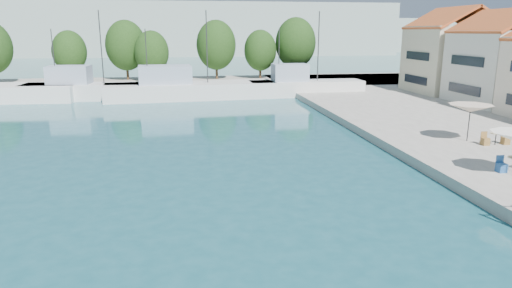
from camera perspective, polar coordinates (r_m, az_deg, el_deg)
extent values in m
cube|color=gray|center=(65.82, -10.03, 7.41)|extent=(90.00, 16.00, 0.60)
cube|color=#9CABA0|center=(160.10, -17.74, 13.47)|extent=(180.00, 40.00, 16.00)
cube|color=#9CABA0|center=(184.42, 5.96, 13.40)|extent=(140.00, 40.00, 12.00)
cube|color=silver|center=(50.86, 28.63, 8.37)|extent=(8.00, 8.50, 7.00)
pyramid|color=#C65D2C|center=(50.78, 29.34, 14.31)|extent=(8.40, 8.80, 1.80)
cube|color=beige|center=(58.25, 23.31, 9.68)|extent=(8.60, 8.50, 7.50)
pyramid|color=#C65D2C|center=(58.21, 23.85, 15.11)|extent=(9.00, 8.80, 1.80)
cube|color=silver|center=(55.32, -19.89, 6.00)|extent=(15.05, 4.69, 2.20)
cube|color=#96A6BA|center=(55.69, -22.31, 8.02)|extent=(4.62, 3.22, 2.00)
cylinder|color=#2D2D2D|center=(54.57, -18.79, 11.38)|extent=(0.12, 0.12, 8.00)
cylinder|color=#2D2D2D|center=(55.99, -23.98, 9.95)|extent=(0.10, 0.10, 6.00)
cube|color=silver|center=(53.21, -8.08, 6.40)|extent=(19.51, 6.49, 2.20)
cube|color=#96A6BA|center=(52.79, -11.30, 8.51)|extent=(6.04, 4.28, 2.00)
cylinder|color=#2D2D2D|center=(53.01, -6.17, 11.97)|extent=(0.12, 0.12, 8.00)
cylinder|color=#2D2D2D|center=(52.61, -13.53, 10.56)|extent=(0.10, 0.10, 6.00)
cube|color=silver|center=(55.32, 6.28, 6.74)|extent=(13.56, 3.65, 2.20)
cube|color=#96A6BA|center=(54.59, 4.26, 8.91)|extent=(4.08, 2.74, 2.00)
cylinder|color=#2D2D2D|center=(55.30, 7.80, 12.00)|extent=(0.12, 0.12, 8.00)
cylinder|color=#2D2D2D|center=(54.14, 2.88, 11.01)|extent=(0.10, 0.10, 6.00)
cylinder|color=#3F2B19|center=(71.84, -22.11, 8.64)|extent=(0.36, 0.36, 3.15)
ellipsoid|color=#173310|center=(71.70, -22.29, 10.64)|extent=(4.79, 4.79, 5.98)
cylinder|color=#3F2B19|center=(69.96, -15.80, 9.28)|extent=(0.36, 0.36, 3.80)
ellipsoid|color=#173310|center=(69.81, -15.97, 11.77)|extent=(5.77, 5.77, 7.21)
cylinder|color=#3F2B19|center=(66.88, -12.80, 8.99)|extent=(0.36, 0.36, 3.14)
ellipsoid|color=#173310|center=(66.73, -12.92, 11.13)|extent=(4.77, 4.77, 5.96)
cylinder|color=#3F2B19|center=(68.88, -4.94, 9.69)|extent=(0.36, 0.36, 3.81)
ellipsoid|color=#173310|center=(68.72, -5.00, 12.22)|extent=(5.79, 5.79, 7.24)
cylinder|color=#3F2B19|center=(69.63, 0.53, 9.53)|extent=(0.36, 0.36, 3.19)
ellipsoid|color=#173310|center=(69.48, 0.53, 11.63)|extent=(4.84, 4.84, 6.06)
cylinder|color=#3F2B19|center=(71.07, 4.91, 9.90)|extent=(0.36, 0.36, 4.00)
ellipsoid|color=#173310|center=(70.92, 4.96, 12.48)|extent=(6.08, 6.08, 7.60)
cylinder|color=black|center=(32.52, 25.06, 2.41)|extent=(0.06, 0.06, 2.40)
cone|color=beige|center=(32.36, 25.24, 4.06)|extent=(2.79, 2.79, 0.50)
cube|color=#245290|center=(26.27, 28.33, -2.63)|extent=(0.42, 0.42, 0.46)
cylinder|color=black|center=(32.34, 27.76, 0.55)|extent=(0.06, 0.06, 0.74)
cylinder|color=#B9AF88|center=(32.27, 27.83, 1.19)|extent=(0.70, 0.70, 0.04)
cube|color=olive|center=(32.79, 28.72, 0.35)|extent=(0.42, 0.42, 0.46)
cube|color=olive|center=(31.96, 26.72, 0.27)|extent=(0.42, 0.42, 0.46)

